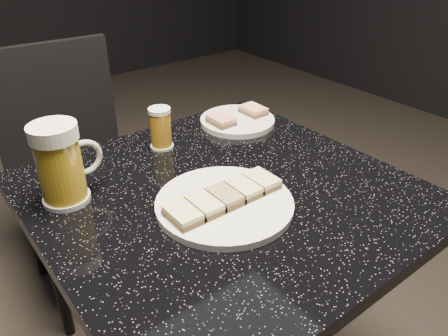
{
  "coord_description": "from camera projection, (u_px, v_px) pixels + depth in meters",
  "views": [
    {
      "loc": [
        -0.45,
        -0.58,
        1.22
      ],
      "look_at": [
        0.0,
        0.0,
        0.8
      ],
      "focal_mm": 35.0,
      "sensor_mm": 36.0,
      "label": 1
    }
  ],
  "objects": [
    {
      "name": "canapes_on_plate_small",
      "position": [
        238.0,
        115.0,
        1.14
      ],
      "size": [
        0.16,
        0.07,
        0.02
      ],
      "color": "#4C3521",
      "rests_on": "plate_small"
    },
    {
      "name": "plate_small",
      "position": [
        237.0,
        121.0,
        1.15
      ],
      "size": [
        0.19,
        0.19,
        0.01
      ],
      "primitive_type": "cylinder",
      "color": "white",
      "rests_on": "table"
    },
    {
      "name": "beer_mug",
      "position": [
        61.0,
        164.0,
        0.8
      ],
      "size": [
        0.13,
        0.09,
        0.16
      ],
      "color": "silver",
      "rests_on": "table"
    },
    {
      "name": "canapes_on_plate_large",
      "position": [
        224.0,
        197.0,
        0.81
      ],
      "size": [
        0.23,
        0.07,
        0.02
      ],
      "color": "#4C3521",
      "rests_on": "plate_large"
    },
    {
      "name": "beer_tumbler",
      "position": [
        161.0,
        128.0,
        1.01
      ],
      "size": [
        0.05,
        0.05,
        0.1
      ],
      "color": "silver",
      "rests_on": "table"
    },
    {
      "name": "table",
      "position": [
        224.0,
        279.0,
        0.99
      ],
      "size": [
        0.7,
        0.7,
        0.75
      ],
      "color": "black",
      "rests_on": "floor"
    },
    {
      "name": "plate_large",
      "position": [
        224.0,
        204.0,
        0.81
      ],
      "size": [
        0.26,
        0.26,
        0.01
      ],
      "primitive_type": "cylinder",
      "color": "white",
      "rests_on": "table"
    },
    {
      "name": "chair",
      "position": [
        74.0,
        160.0,
        1.49
      ],
      "size": [
        0.44,
        0.44,
        0.87
      ],
      "color": "black",
      "rests_on": "floor"
    }
  ]
}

